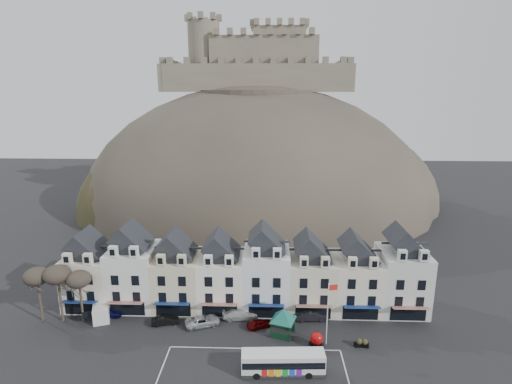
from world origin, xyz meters
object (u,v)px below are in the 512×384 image
bus (283,362)px  car_maroon (260,324)px  flagpole (328,310)px  car_silver (203,321)px  bus_shelter (283,315)px  car_charcoal (312,315)px  car_white (240,314)px  car_navy (107,312)px  car_black (165,320)px  red_buoy (316,340)px  white_van (102,309)px

bus → car_maroon: bearing=105.2°
flagpole → car_silver: bearing=167.7°
bus → bus_shelter: size_ratio=1.68×
car_charcoal → flagpole: bearing=-169.9°
flagpole → car_white: bearing=154.5°
bus → car_white: bus is taller
car_maroon → car_navy: bearing=61.1°
bus_shelter → car_black: size_ratio=1.53×
red_buoy → car_black: 21.46m
flagpole → white_van: bearing=170.4°
car_silver → car_white: 5.55m
bus → red_buoy: (4.51, 5.11, -0.48)m
bus_shelter → flagpole: 6.32m
white_van → car_white: bearing=-19.5°
white_van → car_white: 20.40m
white_van → car_silver: (15.20, -1.73, -0.47)m
car_navy → flagpole: bearing=-101.9°
white_van → car_black: white_van is taller
bus_shelter → red_buoy: bus_shelter is taller
car_black → car_silver: 5.39m
white_van → red_buoy: bearing=-31.2°
flagpole → car_charcoal: flagpole is taller
bus → red_buoy: bearing=45.9°
red_buoy → car_maroon: red_buoy is taller
red_buoy → car_maroon: (-7.49, 4.06, -0.43)m
car_charcoal → bus: bearing=154.3°
white_van → bus: bearing=-43.1°
bus_shelter → red_buoy: 5.32m
bus_shelter → flagpole: flagpole is taller
car_white → bus: bearing=-157.7°
car_navy → car_maroon: car_navy is taller
bus_shelter → car_navy: (-25.73, 3.70, -2.29)m
car_charcoal → car_black: bearing=90.8°
white_van → car_navy: 0.90m
car_charcoal → red_buoy: bearing=175.8°
flagpole → car_white: size_ratio=1.68×
bus_shelter → red_buoy: size_ratio=2.87×
car_navy → car_silver: (14.40, -1.83, -0.05)m
flagpole → car_navy: size_ratio=2.02×
car_black → car_silver: car_silver is taller
red_buoy → flagpole: 4.26m
red_buoy → car_navy: bearing=168.4°
flagpole → car_charcoal: size_ratio=1.84×
car_black → car_maroon: size_ratio=1.06×
car_white → car_maroon: size_ratio=1.44×
car_navy → white_van: bearing=94.6°
car_white → bus_shelter: bearing=-126.9°
flagpole → car_charcoal: bearing=104.3°
bus → car_black: bus is taller
car_maroon → flagpole: bearing=-134.6°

